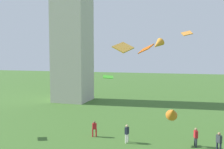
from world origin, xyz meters
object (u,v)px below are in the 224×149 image
object	(u,v)px
kite_flying_2	(123,47)
kite_flying_7	(146,49)
kite_flying_1	(108,77)
person_1	(127,132)
person_0	(219,141)
kite_flying_4	(172,113)
person_3	(196,136)
person_2	(94,128)
kite_flying_5	(187,33)
kite_flying_3	(158,44)

from	to	relation	value
kite_flying_2	kite_flying_7	world-z (taller)	kite_flying_7
kite_flying_1	person_1	bearing A→B (deg)	-19.66
person_1	person_0	bearing A→B (deg)	103.66
kite_flying_1	kite_flying_4	xyz separation A→B (m)	(6.30, -2.70, -2.53)
person_0	person_1	size ratio (longest dim) A/B	1.00
person_3	kite_flying_4	world-z (taller)	kite_flying_4
person_0	kite_flying_2	xyz separation A→B (m)	(-7.95, -3.14, 8.19)
person_3	kite_flying_2	distance (m)	10.90
kite_flying_2	kite_flying_7	distance (m)	4.75
person_2	person_3	distance (m)	10.11
person_2	person_3	size ratio (longest dim) A/B	0.93
kite_flying_5	person_3	bearing A→B (deg)	-176.38
person_2	kite_flying_7	distance (m)	9.83
kite_flying_1	kite_flying_5	distance (m)	9.53
person_0	person_3	xyz separation A→B (m)	(-1.89, 0.76, 0.01)
kite_flying_4	kite_flying_3	bearing A→B (deg)	94.16
person_1	person_2	bearing A→B (deg)	-87.80
kite_flying_7	person_0	bearing A→B (deg)	-155.84
kite_flying_5	kite_flying_1	bearing A→B (deg)	105.90
person_1	kite_flying_1	world-z (taller)	kite_flying_1
kite_flying_2	kite_flying_1	bearing A→B (deg)	55.96
kite_flying_1	kite_flying_5	size ratio (longest dim) A/B	0.81
kite_flying_1	kite_flying_4	bearing A→B (deg)	-41.97
kite_flying_3	kite_flying_4	bearing A→B (deg)	-41.72
person_1	kite_flying_1	bearing A→B (deg)	-77.50
person_0	kite_flying_4	size ratio (longest dim) A/B	1.01
kite_flying_2	kite_flying_7	size ratio (longest dim) A/B	1.03
kite_flying_2	kite_flying_3	world-z (taller)	kite_flying_3
kite_flying_1	kite_flying_4	size ratio (longest dim) A/B	0.65
person_3	kite_flying_1	size ratio (longest dim) A/B	1.56
person_0	kite_flying_7	size ratio (longest dim) A/B	1.02
kite_flying_3	kite_flying_4	xyz separation A→B (m)	(2.24, -10.01, -6.02)
kite_flying_4	kite_flying_2	bearing A→B (deg)	177.72
kite_flying_1	kite_flying_3	size ratio (longest dim) A/B	0.58
person_2	person_3	world-z (taller)	person_3
kite_flying_4	kite_flying_7	world-z (taller)	kite_flying_7
kite_flying_1	kite_flying_2	size ratio (longest dim) A/B	0.64
kite_flying_5	kite_flying_3	bearing A→B (deg)	32.76
person_1	person_3	distance (m)	6.48
person_2	kite_flying_4	size ratio (longest dim) A/B	0.94
person_3	kite_flying_3	xyz separation A→B (m)	(-4.29, 6.54, 8.92)
person_1	kite_flying_3	distance (m)	11.75
kite_flying_4	kite_flying_5	distance (m)	9.76
person_0	kite_flying_2	distance (m)	11.84
kite_flying_1	kite_flying_4	world-z (taller)	kite_flying_1
person_2	kite_flying_7	bearing A→B (deg)	-21.74
kite_flying_1	person_0	bearing A→B (deg)	-18.73
person_0	kite_flying_4	xyz separation A→B (m)	(-3.94, -2.71, 2.90)
person_3	kite_flying_1	xyz separation A→B (m)	(-8.36, -0.77, 5.42)
person_3	kite_flying_4	distance (m)	4.96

